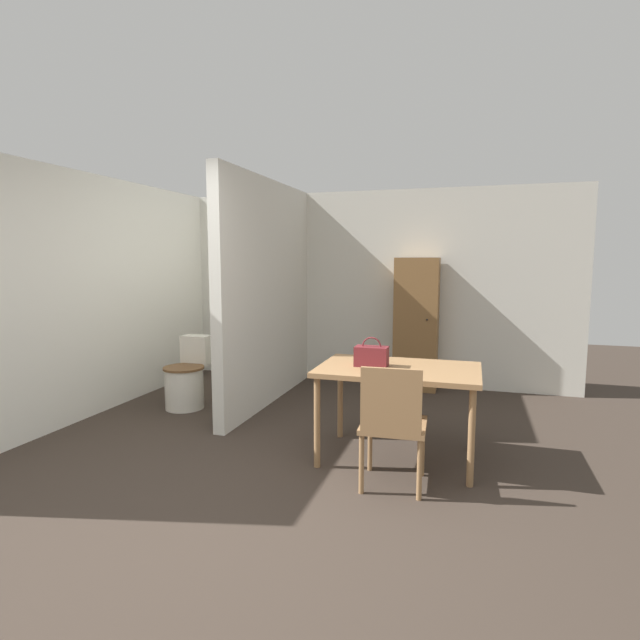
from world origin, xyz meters
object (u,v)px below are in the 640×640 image
at_px(wooden_chair, 393,421).
at_px(toilet, 187,380).
at_px(wooden_cabinet, 416,324).
at_px(dining_table, 398,376).
at_px(handbag, 371,356).

relative_size(wooden_chair, toilet, 1.18).
bearing_deg(wooden_cabinet, dining_table, -87.20).
xyz_separation_m(dining_table, handbag, (-0.22, -0.02, 0.16)).
height_order(dining_table, wooden_chair, wooden_chair).
bearing_deg(handbag, dining_table, 5.88).
bearing_deg(dining_table, toilet, 162.58).
height_order(dining_table, toilet, toilet).
distance_m(dining_table, handbag, 0.27).
relative_size(dining_table, toilet, 1.66).
distance_m(wooden_chair, wooden_cabinet, 2.86).
height_order(toilet, wooden_cabinet, wooden_cabinet).
height_order(handbag, wooden_cabinet, wooden_cabinet).
bearing_deg(toilet, wooden_cabinet, 33.09).
height_order(dining_table, wooden_cabinet, wooden_cabinet).
bearing_deg(handbag, toilet, 160.47).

